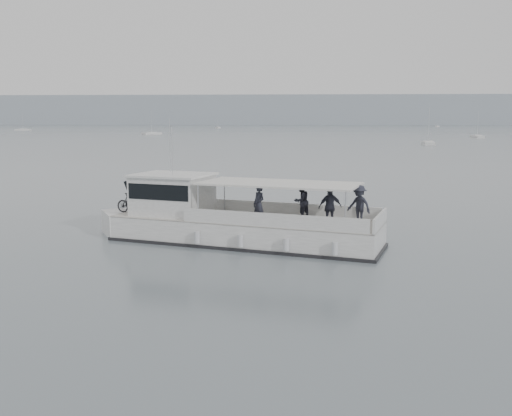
{
  "coord_description": "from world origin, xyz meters",
  "views": [
    {
      "loc": [
        1.38,
        -21.94,
        5.5
      ],
      "look_at": [
        -0.11,
        2.96,
        1.6
      ],
      "focal_mm": 40.0,
      "sensor_mm": 36.0,
      "label": 1
    }
  ],
  "objects": [
    {
      "name": "tour_boat",
      "position": [
        -1.76,
        3.32,
        0.94
      ],
      "size": [
        13.6,
        6.79,
        5.75
      ],
      "rotation": [
        0.0,
        0.0,
        -0.3
      ],
      "color": "white",
      "rests_on": "ground"
    },
    {
      "name": "ground",
      "position": [
        0.0,
        0.0,
        0.0
      ],
      "size": [
        1400.0,
        1400.0,
        0.0
      ],
      "primitive_type": "plane",
      "color": "slate",
      "rests_on": "ground"
    },
    {
      "name": "headland",
      "position": [
        0.0,
        560.0,
        14.0
      ],
      "size": [
        1400.0,
        90.0,
        28.0
      ],
      "primitive_type": "cube",
      "color": "#939EA8",
      "rests_on": "ground"
    },
    {
      "name": "moored_fleet",
      "position": [
        -30.29,
        191.69,
        0.36
      ],
      "size": [
        421.18,
        362.52,
        10.4
      ],
      "color": "white",
      "rests_on": "ground"
    }
  ]
}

